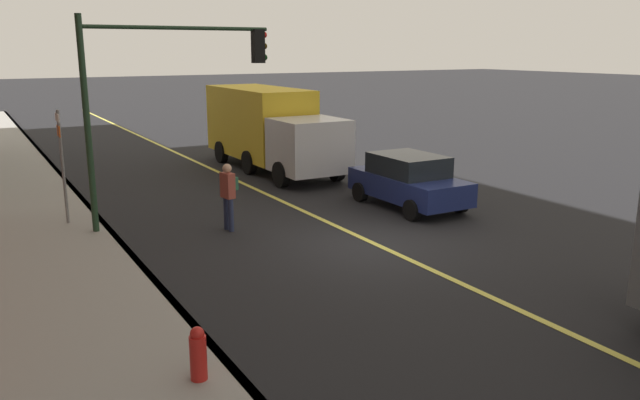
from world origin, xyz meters
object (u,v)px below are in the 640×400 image
Objects in this scene: car_navy at (408,180)px; truck_yellow at (269,127)px; traffic_light_mast at (164,83)px; fire_hydrant at (198,358)px; street_sign_post at (62,160)px; pedestrian_with_backpack at (228,191)px.

car_navy is 0.49× the size of truck_yellow.
traffic_light_mast is 5.83× the size of fire_hydrant.
car_navy is 0.73× the size of traffic_light_mast.
street_sign_post reaches higher than fire_hydrant.
pedestrian_with_backpack is 0.57× the size of street_sign_post.
street_sign_post reaches higher than truck_yellow.
truck_yellow reaches higher than pedestrian_with_backpack.
street_sign_post is at bearing 64.42° from traffic_light_mast.
truck_yellow is 1.50× the size of traffic_light_mast.
pedestrian_with_backpack is 0.32× the size of traffic_light_mast.
car_navy is 11.40m from fire_hydrant.
pedestrian_with_backpack is at bearing 86.92° from car_navy.
traffic_light_mast reaches higher than fire_hydrant.
car_navy reaches higher than fire_hydrant.
fire_hydrant is (-8.41, 2.15, -3.36)m from traffic_light_mast.
truck_yellow is at bearing 7.42° from car_navy.
pedestrian_with_backpack is 1.90× the size of fire_hydrant.
street_sign_post reaches higher than pedestrian_with_backpack.
car_navy is 7.62m from traffic_light_mast.
traffic_light_mast is 1.74× the size of street_sign_post.
fire_hydrant is (-6.98, 9.01, -0.35)m from car_navy.
fire_hydrant is at bearing -178.18° from street_sign_post.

